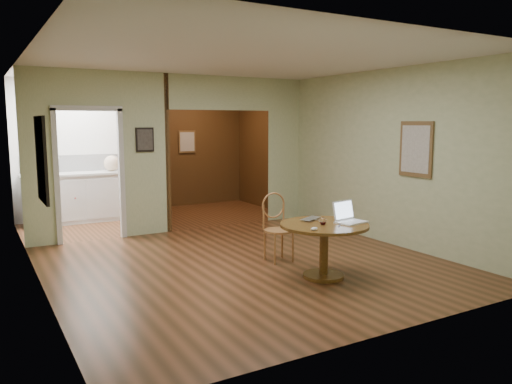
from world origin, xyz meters
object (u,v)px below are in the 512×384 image
dining_table (324,238)px  open_laptop (348,217)px  chair (277,223)px  closed_laptop (314,219)px

dining_table → open_laptop: 0.40m
dining_table → open_laptop: bearing=-9.1°
dining_table → chair: (-0.08, 0.96, 0.02)m
dining_table → closed_laptop: size_ratio=3.20×
chair → dining_table: bearing=-83.5°
open_laptop → closed_laptop: (-0.30, 0.28, -0.05)m
open_laptop → chair: bearing=101.0°
dining_table → closed_laptop: (0.02, 0.23, 0.19)m
chair → closed_laptop: 0.76m
dining_table → open_laptop: open_laptop is taller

